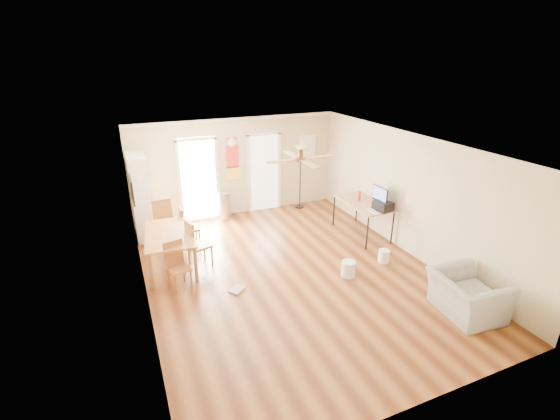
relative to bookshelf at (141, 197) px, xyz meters
name	(u,v)px	position (x,y,z in m)	size (l,w,h in m)	color
floor	(292,273)	(2.53, -2.93, -1.01)	(7.00, 7.00, 0.00)	brown
ceiling	(293,146)	(2.53, -2.93, 1.59)	(5.50, 7.00, 0.00)	silver
wall_back	(237,167)	(2.53, 0.57, 0.29)	(5.50, 0.04, 2.60)	beige
wall_front	(423,323)	(2.53, -6.43, 0.29)	(5.50, 0.04, 2.60)	beige
wall_left	(139,239)	(-0.22, -2.93, 0.29)	(0.04, 7.00, 2.60)	beige
wall_right	(409,194)	(5.28, -2.93, 0.29)	(0.04, 7.00, 2.60)	beige
crown_molding	(293,148)	(2.53, -2.93, 1.55)	(5.50, 7.00, 0.08)	white
kitchen_doorway	(199,181)	(1.48, 0.55, 0.04)	(0.90, 0.10, 2.10)	white
bathroom_doorway	(264,173)	(3.28, 0.55, 0.04)	(0.80, 0.10, 2.10)	white
wall_decal	(232,159)	(2.40, 0.55, 0.54)	(0.46, 0.03, 1.10)	red
ac_grille	(307,146)	(4.58, 0.54, 0.69)	(0.50, 0.04, 0.60)	white
framed_poster	(132,190)	(-0.20, -1.53, 0.69)	(0.04, 0.66, 0.48)	black
ceiling_fan	(301,159)	(2.53, -3.23, 1.42)	(1.24, 1.24, 0.20)	#593819
bookshelf	(141,197)	(0.00, 0.00, 0.00)	(0.40, 0.91, 2.02)	silver
dining_table	(172,250)	(0.38, -1.76, -0.62)	(0.94, 1.57, 0.78)	#A56E35
dining_chair_right_a	(190,226)	(0.93, -0.87, -0.54)	(0.38, 0.38, 0.93)	#995731
dining_chair_right_b	(199,243)	(0.93, -1.86, -0.50)	(0.42, 0.42, 1.01)	olive
dining_chair_near	(178,266)	(0.39, -2.56, -0.55)	(0.37, 0.37, 0.91)	#A66935
dining_chair_far	(162,218)	(0.39, -0.31, -0.48)	(0.44, 0.44, 1.06)	olive
trash_can	(224,206)	(2.04, 0.31, -0.64)	(0.34, 0.34, 0.73)	#B4B4B6
torchiere_lamp	(300,177)	(4.25, 0.28, -0.12)	(0.34, 0.34, 1.78)	black
computer_desk	(362,218)	(4.85, -1.92, -0.60)	(0.77, 1.53, 0.82)	tan
imac	(380,197)	(5.00, -2.32, 0.06)	(0.07, 0.53, 0.49)	black
keyboard	(373,211)	(4.73, -2.50, -0.18)	(0.12, 0.37, 0.01)	silver
printer	(383,206)	(4.98, -2.49, -0.09)	(0.33, 0.39, 0.20)	black
orange_bottle	(359,196)	(4.83, -1.77, -0.07)	(0.08, 0.08, 0.24)	red
wastebasket_a	(348,269)	(3.52, -3.46, -0.85)	(0.28, 0.28, 0.32)	silver
wastebasket_b	(384,256)	(4.51, -3.27, -0.87)	(0.23, 0.23, 0.27)	white
floor_cloth	(237,290)	(1.33, -3.09, -0.99)	(0.27, 0.21, 0.04)	gray
armchair	(467,295)	(4.68, -5.25, -0.65)	(1.09, 0.96, 0.71)	#999994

